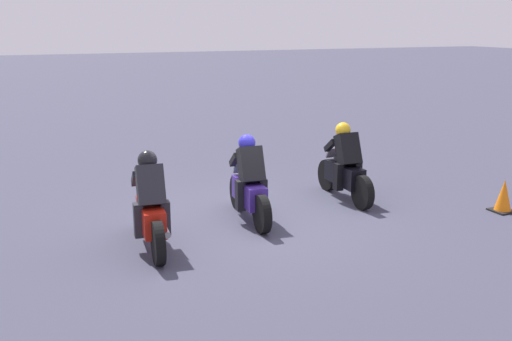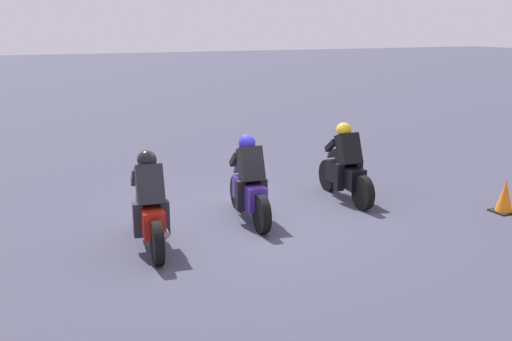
{
  "view_description": "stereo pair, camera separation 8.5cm",
  "coord_description": "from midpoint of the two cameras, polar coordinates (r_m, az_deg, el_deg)",
  "views": [
    {
      "loc": [
        -9.25,
        3.95,
        3.39
      ],
      "look_at": [
        -0.01,
        -0.04,
        0.9
      ],
      "focal_mm": 42.22,
      "sensor_mm": 36.0,
      "label": 1
    },
    {
      "loc": [
        -9.29,
        3.87,
        3.39
      ],
      "look_at": [
        -0.01,
        -0.04,
        0.9
      ],
      "focal_mm": 42.22,
      "sensor_mm": 36.0,
      "label": 2
    }
  ],
  "objects": [
    {
      "name": "ground_plane",
      "position": [
        10.62,
        -0.46,
        -4.74
      ],
      "size": [
        120.0,
        120.0,
        0.0
      ],
      "primitive_type": "plane",
      "color": "#3A3B4D"
    },
    {
      "name": "rider_lane_b",
      "position": [
        10.46,
        -0.87,
        -1.45
      ],
      "size": [
        2.04,
        0.56,
        1.51
      ],
      "rotation": [
        0.0,
        0.0,
        -0.09
      ],
      "color": "black",
      "rests_on": "ground_plane"
    },
    {
      "name": "rider_lane_c",
      "position": [
        9.33,
        -10.21,
        -3.6
      ],
      "size": [
        2.04,
        0.57,
        1.51
      ],
      "rotation": [
        0.0,
        0.0,
        -0.1
      ],
      "color": "black",
      "rests_on": "ground_plane"
    },
    {
      "name": "rider_lane_a",
      "position": [
        11.82,
        8.21,
        0.21
      ],
      "size": [
        2.04,
        0.55,
        1.51
      ],
      "rotation": [
        0.0,
        0.0,
        -0.05
      ],
      "color": "black",
      "rests_on": "ground_plane"
    },
    {
      "name": "traffic_cone",
      "position": [
        11.9,
        22.22,
        -2.31
      ],
      "size": [
        0.4,
        0.4,
        0.6
      ],
      "color": "black",
      "rests_on": "ground_plane"
    }
  ]
}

